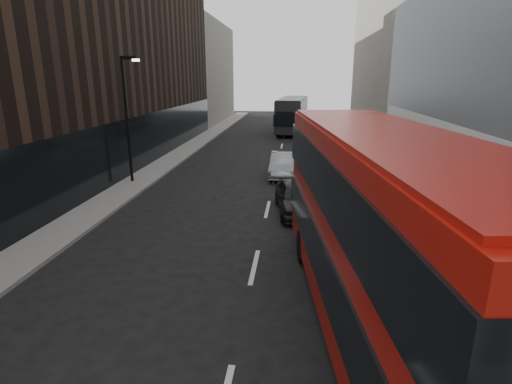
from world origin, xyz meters
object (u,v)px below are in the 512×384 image
(red_bus, at_px, (382,227))
(grey_bus, at_px, (293,114))
(car_c, at_px, (316,148))
(car_b, at_px, (283,165))
(street_lamp, at_px, (128,112))
(car_a, at_px, (296,197))

(red_bus, distance_m, grey_bus, 37.22)
(car_c, bearing_deg, red_bus, -82.05)
(car_b, bearing_deg, street_lamp, -161.92)
(street_lamp, xyz_separation_m, grey_bus, (9.02, 23.98, -2.15))
(red_bus, distance_m, car_c, 22.61)
(street_lamp, distance_m, car_c, 14.89)
(grey_bus, height_order, car_a, grey_bus)
(car_b, bearing_deg, car_a, -82.35)
(grey_bus, height_order, car_b, grey_bus)
(red_bus, bearing_deg, car_c, 84.42)
(red_bus, height_order, grey_bus, red_bus)
(grey_bus, distance_m, car_b, 21.30)
(street_lamp, height_order, car_a, street_lamp)
(grey_bus, relative_size, car_a, 2.71)
(street_lamp, relative_size, red_bus, 0.56)
(street_lamp, bearing_deg, car_b, 17.34)
(grey_bus, bearing_deg, car_b, -86.21)
(street_lamp, xyz_separation_m, car_b, (8.72, 2.72, -3.45))
(grey_bus, distance_m, car_c, 14.83)
(car_b, distance_m, car_c, 7.03)
(car_b, bearing_deg, car_c, 71.50)
(street_lamp, distance_m, car_b, 9.76)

